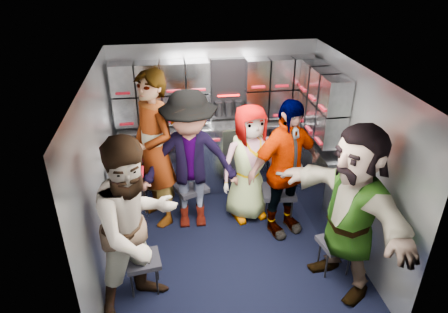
{
  "coord_description": "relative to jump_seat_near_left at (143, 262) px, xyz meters",
  "views": [
    {
      "loc": [
        -0.64,
        -3.74,
        3.22
      ],
      "look_at": [
        -0.03,
        0.35,
        1.02
      ],
      "focal_mm": 32.0,
      "sensor_mm": 36.0,
      "label": 1
    }
  ],
  "objects": [
    {
      "name": "floor",
      "position": [
        1.0,
        0.57,
        -0.36
      ],
      "size": [
        3.0,
        3.0,
        0.0
      ],
      "primitive_type": "plane",
      "color": "black",
      "rests_on": "ground"
    },
    {
      "name": "wall_back",
      "position": [
        1.0,
        2.07,
        0.69
      ],
      "size": [
        2.8,
        0.04,
        2.1
      ],
      "primitive_type": "cube",
      "color": "#99A0A7",
      "rests_on": "ground"
    },
    {
      "name": "wall_left",
      "position": [
        -0.4,
        0.57,
        0.69
      ],
      "size": [
        0.04,
        3.0,
        2.1
      ],
      "primitive_type": "cube",
      "color": "#99A0A7",
      "rests_on": "ground"
    },
    {
      "name": "wall_right",
      "position": [
        2.4,
        0.57,
        0.69
      ],
      "size": [
        0.04,
        3.0,
        2.1
      ],
      "primitive_type": "cube",
      "color": "#99A0A7",
      "rests_on": "ground"
    },
    {
      "name": "ceiling",
      "position": [
        1.0,
        0.57,
        1.74
      ],
      "size": [
        2.8,
        3.0,
        0.02
      ],
      "primitive_type": "cube",
      "color": "silver",
      "rests_on": "wall_back"
    },
    {
      "name": "cart_bank_back",
      "position": [
        1.0,
        1.86,
        0.14
      ],
      "size": [
        2.68,
        0.38,
        0.99
      ],
      "primitive_type": "cube",
      "color": "gray",
      "rests_on": "ground"
    },
    {
      "name": "cart_bank_left",
      "position": [
        -0.19,
        1.13,
        0.14
      ],
      "size": [
        0.38,
        0.76,
        0.99
      ],
      "primitive_type": "cube",
      "color": "gray",
      "rests_on": "ground"
    },
    {
      "name": "counter",
      "position": [
        1.0,
        1.86,
        0.66
      ],
      "size": [
        2.68,
        0.42,
        0.03
      ],
      "primitive_type": "cube",
      "color": "#B0B3B8",
      "rests_on": "cart_bank_back"
    },
    {
      "name": "locker_bank_back",
      "position": [
        1.0,
        1.92,
        1.13
      ],
      "size": [
        2.68,
        0.28,
        0.82
      ],
      "primitive_type": "cube",
      "color": "gray",
      "rests_on": "wall_back"
    },
    {
      "name": "locker_bank_right",
      "position": [
        2.25,
        1.27,
        1.13
      ],
      "size": [
        0.28,
        1.0,
        0.82
      ],
      "primitive_type": "cube",
      "color": "gray",
      "rests_on": "wall_right"
    },
    {
      "name": "right_cabinet",
      "position": [
        2.25,
        1.17,
        0.14
      ],
      "size": [
        0.28,
        1.2,
        1.0
      ],
      "primitive_type": "cube",
      "color": "gray",
      "rests_on": "ground"
    },
    {
      "name": "coffee_niche",
      "position": [
        1.18,
        1.98,
        1.11
      ],
      "size": [
        0.46,
        0.16,
        0.84
      ],
      "primitive_type": null,
      "color": "black",
      "rests_on": "wall_back"
    },
    {
      "name": "red_latch_strip",
      "position": [
        1.0,
        1.66,
        0.52
      ],
      "size": [
        2.6,
        0.02,
        0.03
      ],
      "primitive_type": "cube",
      "color": "maroon",
      "rests_on": "cart_bank_back"
    },
    {
      "name": "jump_seat_near_left",
      "position": [
        0.0,
        0.0,
        0.0
      ],
      "size": [
        0.38,
        0.37,
        0.4
      ],
      "rotation": [
        0.0,
        0.0,
        0.14
      ],
      "color": "black",
      "rests_on": "ground"
    },
    {
      "name": "jump_seat_mid_left",
      "position": [
        0.58,
        1.23,
        0.04
      ],
      "size": [
        0.49,
        0.48,
        0.45
      ],
      "rotation": [
        0.0,
        0.0,
        0.39
      ],
      "color": "black",
      "rests_on": "ground"
    },
    {
      "name": "jump_seat_center",
      "position": [
        1.32,
        1.31,
        0.01
      ],
      "size": [
        0.43,
        0.42,
        0.41
      ],
      "rotation": [
        0.0,
        0.0,
        0.29
      ],
      "color": "black",
      "rests_on": "ground"
    },
    {
      "name": "jump_seat_mid_right",
      "position": [
        1.67,
        0.93,
        0.07
      ],
      "size": [
        0.45,
        0.43,
        0.48
      ],
      "rotation": [
        0.0,
        0.0,
        -0.11
      ],
      "color": "black",
      "rests_on": "ground"
    },
    {
      "name": "jump_seat_near_right",
      "position": [
        2.05,
        -0.02,
        -0.0
      ],
      "size": [
        0.39,
        0.38,
        0.4
      ],
      "rotation": [
        0.0,
        0.0,
        0.19
      ],
      "color": "black",
      "rests_on": "ground"
    },
    {
      "name": "attendant_standing",
      "position": [
        0.15,
        1.23,
        0.65
      ],
      "size": [
        0.79,
        0.87,
        2.0
      ],
      "primitive_type": "imported",
      "rotation": [
        0.0,
        0.0,
        -1.02
      ],
      "color": "black",
      "rests_on": "ground"
    },
    {
      "name": "attendant_arc_a",
      "position": [
        0.0,
        -0.18,
        0.57
      ],
      "size": [
        1.14,
        1.11,
        1.85
      ],
      "primitive_type": "imported",
      "rotation": [
        0.0,
        0.0,
        0.67
      ],
      "color": "black",
      "rests_on": "ground"
    },
    {
      "name": "attendant_arc_b",
      "position": [
        0.58,
        1.05,
        0.55
      ],
      "size": [
        1.19,
        0.72,
        1.81
      ],
      "primitive_type": "imported",
      "rotation": [
        0.0,
        0.0,
        -0.04
      ],
      "color": "black",
      "rests_on": "ground"
    },
    {
      "name": "attendant_arc_c",
      "position": [
        1.32,
        1.13,
        0.42
      ],
      "size": [
        0.85,
        0.65,
        1.56
      ],
      "primitive_type": "imported",
      "rotation": [
        0.0,
        0.0,
        0.22
      ],
      "color": "black",
      "rests_on": "ground"
    },
    {
      "name": "attendant_arc_d",
      "position": [
        1.67,
        0.75,
        0.52
      ],
      "size": [
        1.11,
        0.78,
        1.75
      ],
      "primitive_type": "imported",
      "rotation": [
        0.0,
        0.0,
        0.38
      ],
      "color": "black",
      "rests_on": "ground"
    },
    {
      "name": "attendant_arc_e",
      "position": [
        2.05,
        -0.2,
        0.56
      ],
      "size": [
        1.11,
        1.79,
        1.84
      ],
      "primitive_type": "imported",
      "rotation": [
        0.0,
        0.0,
        -1.21
      ],
      "color": "black",
      "rests_on": "ground"
    },
    {
      "name": "bottle_left",
      "position": [
        0.13,
        1.81,
        0.8
      ],
      "size": [
        0.06,
        0.06,
        0.25
      ],
      "primitive_type": "cylinder",
      "color": "white",
      "rests_on": "counter"
    },
    {
      "name": "bottle_mid",
      "position": [
        0.72,
        1.81,
        0.81
      ],
      "size": [
        0.07,
        0.07,
        0.27
      ],
      "primitive_type": "cylinder",
      "color": "white",
      "rests_on": "counter"
    },
    {
      "name": "bottle_right",
      "position": [
        1.47,
        1.81,
        0.8
      ],
      "size": [
        0.06,
        0.06,
        0.26
      ],
      "primitive_type": "cylinder",
      "color": "white",
      "rests_on": "counter"
    },
    {
      "name": "cup_left",
      "position": [
        0.11,
        1.8,
        0.73
      ],
      "size": [
        0.09,
        0.09,
        0.11
      ],
      "primitive_type": "cylinder",
      "color": "beige",
      "rests_on": "counter"
    },
    {
      "name": "cup_right",
      "position": [
        1.41,
        1.8,
        0.72
      ],
      "size": [
        0.07,
        0.07,
        0.1
      ],
      "primitive_type": "cylinder",
      "color": "beige",
      "rests_on": "counter"
    }
  ]
}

